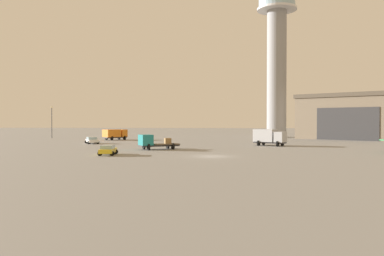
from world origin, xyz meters
TOP-DOWN VIEW (x-y plane):
  - ground_plane at (0.00, 0.00)m, footprint 400.00×400.00m
  - control_tower at (15.89, 61.01)m, footprint 11.01×11.01m
  - hangar at (36.01, 53.27)m, footprint 33.82×32.07m
  - truck_box_orange at (-25.09, 41.48)m, footprint 5.58×5.95m
  - truck_box_silver at (9.81, 22.54)m, footprint 6.20×4.99m
  - truck_flatbed_teal at (-9.80, 11.23)m, footprint 6.74×5.40m
  - car_white at (-25.33, 26.10)m, footprint 3.77×4.57m
  - car_yellow at (-14.03, 0.74)m, footprint 2.60×4.69m
  - light_post_north at (-44.78, 49.69)m, footprint 0.44×0.44m

SIDE VIEW (x-z plane):
  - ground_plane at x=0.00m, z-range 0.00..0.00m
  - car_yellow at x=-14.03m, z-range 0.06..1.43m
  - car_white at x=-25.33m, z-range 0.06..1.43m
  - truck_flatbed_teal at x=-9.80m, z-range -0.02..2.40m
  - truck_box_orange at x=-25.09m, z-range 0.23..2.77m
  - truck_box_silver at x=9.81m, z-range 0.17..3.23m
  - light_post_north at x=-44.78m, z-range 0.83..9.35m
  - hangar at x=36.01m, z-range 0.02..11.46m
  - control_tower at x=15.89m, z-range 2.88..48.64m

